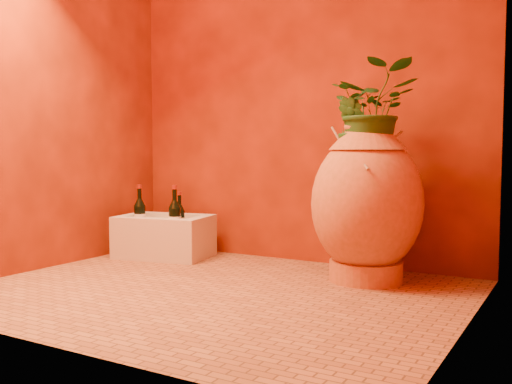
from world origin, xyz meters
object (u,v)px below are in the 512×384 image
Objects in this scene: stone_basin at (164,237)px; wine_bottle_c at (175,219)px; wine_bottle_b at (140,216)px; wall_tap at (351,137)px; wine_bottle_a at (180,220)px; amphora at (367,203)px.

wine_bottle_c is at bearing -26.53° from stone_basin.
stone_basin is 0.22m from wine_bottle_c.
wine_bottle_b is 1.57m from wall_tap.
wine_bottle_a is 0.12m from wine_bottle_c.
wall_tap is at bearing 17.47° from wine_bottle_c.
wine_bottle_c reaches higher than wine_bottle_a.
wall_tap reaches higher than wine_bottle_c.
wall_tap reaches higher than stone_basin.
amphora is at bearing 2.76° from wine_bottle_c.
wine_bottle_b reaches higher than wine_bottle_a.
wine_bottle_a is (0.11, 0.03, 0.13)m from stone_basin.
wall_tap is (-0.20, 0.28, 0.38)m from amphora.
amphora is 1.31× the size of stone_basin.
wall_tap is at bearing 12.21° from stone_basin.
wine_bottle_a is at bearing 178.04° from amphora.
amphora is 2.61× the size of wine_bottle_b.
wall_tap is (1.10, 0.35, 0.54)m from wine_bottle_c.
wine_bottle_b is at bearing -165.28° from wine_bottle_a.
stone_basin is 2.30× the size of wine_bottle_a.
amphora reaches higher than wine_bottle_c.
stone_basin is 1.45m from wall_tap.
wine_bottle_b is at bearing -167.66° from wall_tap.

